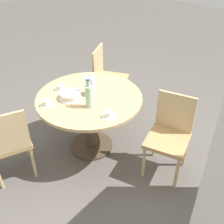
{
  "coord_description": "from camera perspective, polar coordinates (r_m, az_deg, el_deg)",
  "views": [
    {
      "loc": [
        1.83,
        1.89,
        2.39
      ],
      "look_at": [
        0.0,
        0.33,
        0.68
      ],
      "focal_mm": 45.0,
      "sensor_mm": 36.0,
      "label": 1
    }
  ],
  "objects": [
    {
      "name": "cake_main",
      "position": [
        3.08,
        -8.46,
        3.31
      ],
      "size": [
        0.25,
        0.25,
        0.07
      ],
      "color": "white",
      "rests_on": "dining_table"
    },
    {
      "name": "dining_table",
      "position": [
        3.19,
        -4.54,
        0.77
      ],
      "size": [
        1.18,
        1.18,
        0.73
      ],
      "color": "#473828",
      "rests_on": "ground_plane"
    },
    {
      "name": "cup_c",
      "position": [
        2.77,
        -0.73,
        -0.6
      ],
      "size": [
        0.14,
        0.14,
        0.07
      ],
      "color": "white",
      "rests_on": "dining_table"
    },
    {
      "name": "ground_plane",
      "position": [
        3.55,
        -4.11,
        -6.92
      ],
      "size": [
        14.0,
        14.0,
        0.0
      ],
      "primitive_type": "plane",
      "color": "#56514C"
    },
    {
      "name": "chair_a",
      "position": [
        3.05,
        -20.26,
        -5.63
      ],
      "size": [
        0.55,
        0.55,
        0.91
      ],
      "rotation": [
        0.0,
        0.0,
        5.88
      ],
      "color": "tan",
      "rests_on": "ground_plane"
    },
    {
      "name": "chair_c",
      "position": [
        4.0,
        -0.97,
        7.15
      ],
      "size": [
        0.56,
        0.56,
        0.91
      ],
      "rotation": [
        0.0,
        0.0,
        9.86
      ],
      "color": "tan",
      "rests_on": "ground_plane"
    },
    {
      "name": "chair_b",
      "position": [
        3.02,
        11.61,
        -4.36
      ],
      "size": [
        0.51,
        0.51,
        0.91
      ],
      "rotation": [
        0.0,
        0.0,
        8.11
      ],
      "color": "tan",
      "rests_on": "ground_plane"
    },
    {
      "name": "coffee_pot",
      "position": [
        3.08,
        -4.47,
        5.45
      ],
      "size": [
        0.11,
        0.11,
        0.26
      ],
      "color": "silver",
      "rests_on": "dining_table"
    },
    {
      "name": "cup_b",
      "position": [
        3.25,
        -10.5,
        4.8
      ],
      "size": [
        0.14,
        0.14,
        0.07
      ],
      "color": "white",
      "rests_on": "dining_table"
    },
    {
      "name": "water_bottle",
      "position": [
        2.87,
        -4.73,
        3.29
      ],
      "size": [
        0.08,
        0.08,
        0.32
      ],
      "color": "#99C6A3",
      "rests_on": "dining_table"
    },
    {
      "name": "cup_a",
      "position": [
        3.01,
        -13.2,
        1.7
      ],
      "size": [
        0.14,
        0.14,
        0.07
      ],
      "color": "white",
      "rests_on": "dining_table"
    }
  ]
}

